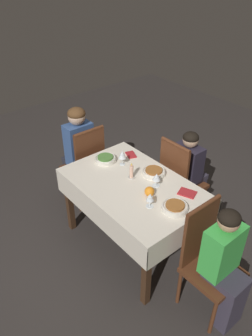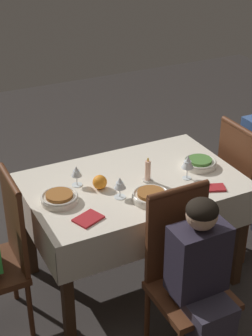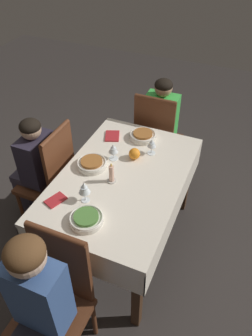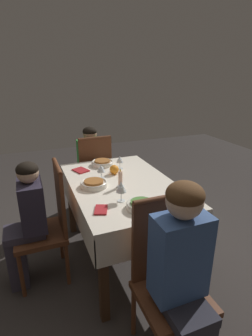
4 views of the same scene
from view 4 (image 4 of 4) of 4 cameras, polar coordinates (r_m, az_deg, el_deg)
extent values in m
plane|color=#332D2B|center=(2.67, -0.77, -18.46)|extent=(8.00, 8.00, 0.00)
cube|color=silver|center=(2.28, -0.85, -3.64)|extent=(1.33, 0.86, 0.04)
cube|color=silver|center=(2.23, -11.25, -8.14)|extent=(1.33, 0.01, 0.21)
cube|color=silver|center=(2.50, 8.40, -4.75)|extent=(1.33, 0.01, 0.21)
cube|color=silver|center=(2.90, -5.46, -0.94)|extent=(0.01, 0.86, 0.21)
cube|color=silver|center=(1.82, 6.84, -15.19)|extent=(0.01, 0.86, 0.21)
cube|color=#3D2616|center=(2.88, -11.87, -7.12)|extent=(0.06, 0.06, 0.73)
cube|color=#3D2616|center=(1.92, -4.91, -22.77)|extent=(0.06, 0.06, 0.73)
cube|color=#3D2616|center=(3.06, 1.58, -4.96)|extent=(0.06, 0.06, 0.73)
cube|color=#3D2616|center=(2.18, 14.51, -17.37)|extent=(0.06, 0.06, 0.73)
cube|color=#562D19|center=(1.75, 10.19, -26.12)|extent=(0.40, 0.40, 0.04)
cube|color=#562D19|center=(1.67, 7.43, -14.98)|extent=(0.03, 0.37, 0.55)
cylinder|color=#562D19|center=(1.53, 7.90, -6.57)|extent=(0.04, 0.36, 0.04)
cylinder|color=#562D19|center=(1.95, 1.67, -28.74)|extent=(0.03, 0.03, 0.40)
cylinder|color=#562D19|center=(2.07, 11.60, -25.55)|extent=(0.03, 0.03, 0.40)
cube|color=#562D19|center=(3.24, -7.27, -2.66)|extent=(0.40, 0.40, 0.04)
cube|color=#562D19|center=(2.96, -6.61, 1.27)|extent=(0.03, 0.37, 0.55)
cylinder|color=#562D19|center=(2.89, -6.83, 6.43)|extent=(0.04, 0.36, 0.04)
cylinder|color=#562D19|center=(3.52, -5.08, -4.49)|extent=(0.03, 0.03, 0.40)
cylinder|color=#562D19|center=(3.45, -10.68, -5.33)|extent=(0.03, 0.03, 0.40)
cylinder|color=#562D19|center=(3.22, -3.26, -6.94)|extent=(0.03, 0.03, 0.40)
cylinder|color=#562D19|center=(3.14, -9.40, -7.94)|extent=(0.03, 0.03, 0.40)
cube|color=#562D19|center=(2.32, -18.18, -13.56)|extent=(0.40, 0.40, 0.04)
cube|color=#562D19|center=(2.19, -14.15, -6.43)|extent=(0.37, 0.03, 0.55)
cylinder|color=#562D19|center=(2.08, -14.80, 0.34)|extent=(0.36, 0.04, 0.04)
cylinder|color=#562D19|center=(2.60, -21.94, -15.99)|extent=(0.03, 0.03, 0.40)
cylinder|color=#562D19|center=(2.32, -21.80, -20.96)|extent=(0.03, 0.03, 0.40)
cylinder|color=#562D19|center=(2.60, -13.97, -14.95)|extent=(0.03, 0.03, 0.40)
cylinder|color=#562D19|center=(2.32, -12.63, -19.76)|extent=(0.03, 0.03, 0.40)
cube|color=#282833|center=(1.65, 12.64, -27.47)|extent=(0.31, 0.24, 0.06)
cube|color=#38568E|center=(1.51, 11.62, -18.33)|extent=(0.18, 0.30, 0.49)
sphere|color=beige|center=(1.33, 12.64, -6.97)|extent=(0.19, 0.19, 0.19)
ellipsoid|color=brown|center=(1.31, 12.75, -5.68)|extent=(0.19, 0.19, 0.13)
cube|color=#383342|center=(3.50, -7.97, -4.45)|extent=(0.14, 0.22, 0.44)
cube|color=#383342|center=(3.32, -7.82, -1.14)|extent=(0.31, 0.24, 0.06)
cube|color=green|center=(3.16, -7.64, 2.35)|extent=(0.18, 0.30, 0.42)
sphere|color=tan|center=(3.09, -7.89, 7.38)|extent=(0.16, 0.16, 0.16)
ellipsoid|color=black|center=(3.08, -7.92, 7.88)|extent=(0.16, 0.16, 0.11)
cube|color=#383342|center=(2.44, -22.54, -18.03)|extent=(0.23, 0.14, 0.44)
cube|color=#383342|center=(2.30, -21.24, -12.89)|extent=(0.24, 0.31, 0.06)
cube|color=#282333|center=(2.19, -19.76, -7.63)|extent=(0.30, 0.18, 0.39)
sphere|color=#D6A884|center=(2.08, -20.65, -0.99)|extent=(0.16, 0.16, 0.16)
ellipsoid|color=black|center=(2.07, -20.74, -0.27)|extent=(0.16, 0.16, 0.11)
cylinder|color=silver|center=(1.86, 3.39, -8.30)|extent=(0.22, 0.22, 0.04)
torus|color=silver|center=(1.85, 3.41, -7.70)|extent=(0.21, 0.21, 0.01)
cylinder|color=#4C7F38|center=(1.85, 3.41, -7.54)|extent=(0.16, 0.16, 0.02)
cylinder|color=white|center=(1.96, -1.05, -7.14)|extent=(0.06, 0.06, 0.00)
cylinder|color=white|center=(1.95, -1.05, -6.14)|extent=(0.01, 0.01, 0.07)
cone|color=white|center=(1.91, -1.07, -4.05)|extent=(0.08, 0.08, 0.08)
cylinder|color=white|center=(1.92, -1.06, -4.50)|extent=(0.05, 0.05, 0.04)
cylinder|color=silver|center=(2.69, -5.18, 0.96)|extent=(0.22, 0.22, 0.04)
torus|color=silver|center=(2.68, -5.19, 1.40)|extent=(0.21, 0.21, 0.01)
cylinder|color=#995B28|center=(2.68, -5.20, 1.52)|extent=(0.16, 0.16, 0.02)
cylinder|color=white|center=(2.59, -1.34, -0.11)|extent=(0.06, 0.06, 0.00)
cylinder|color=white|center=(2.58, -1.35, 0.58)|extent=(0.01, 0.01, 0.06)
cone|color=white|center=(2.56, -1.36, 1.94)|extent=(0.07, 0.07, 0.07)
cylinder|color=white|center=(2.56, -1.35, 1.66)|extent=(0.04, 0.04, 0.03)
cylinder|color=silver|center=(2.20, -7.02, -3.63)|extent=(0.22, 0.22, 0.04)
torus|color=silver|center=(2.19, -7.04, -3.10)|extent=(0.22, 0.22, 0.01)
cylinder|color=#995B28|center=(2.19, -7.05, -2.96)|extent=(0.16, 0.16, 0.02)
cylinder|color=white|center=(2.37, -5.36, -2.24)|extent=(0.07, 0.07, 0.00)
cylinder|color=white|center=(2.35, -5.39, -1.52)|extent=(0.01, 0.01, 0.06)
cone|color=white|center=(2.33, -5.44, -0.04)|extent=(0.07, 0.07, 0.07)
cylinder|color=white|center=(2.34, -5.43, -0.36)|extent=(0.04, 0.04, 0.03)
cylinder|color=beige|center=(2.19, -1.22, -4.05)|extent=(0.06, 0.06, 0.01)
cylinder|color=beige|center=(2.16, -1.23, -2.39)|extent=(0.04, 0.04, 0.13)
ellipsoid|color=#F9C64C|center=(2.13, -1.25, -0.51)|extent=(0.01, 0.01, 0.03)
sphere|color=orange|center=(2.45, -2.59, -0.33)|extent=(0.09, 0.09, 0.09)
cube|color=#AD2328|center=(1.85, -5.46, -9.02)|extent=(0.16, 0.13, 0.01)
cube|color=#AD2328|center=(2.57, -9.81, -0.50)|extent=(0.18, 0.16, 0.01)
camera|label=1|loc=(4.51, 11.56, 31.21)|focal=35.00mm
camera|label=2|loc=(3.72, -54.69, 23.40)|focal=55.00mm
camera|label=3|loc=(1.62, 64.51, 34.53)|focal=35.00mm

